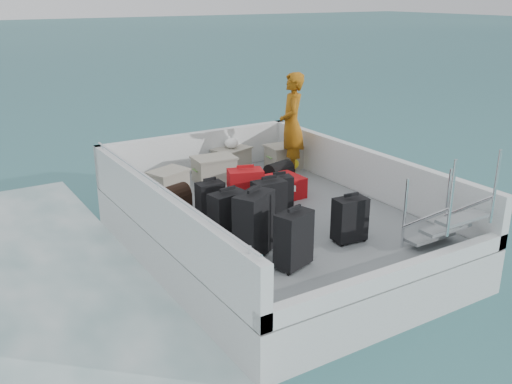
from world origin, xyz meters
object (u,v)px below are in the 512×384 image
at_px(suitcase_3, 294,240).
at_px(suitcase_4, 269,204).
at_px(suitcase_1, 228,218).
at_px(crate_1, 214,170).
at_px(crate_3, 286,157).
at_px(suitcase_6, 350,220).
at_px(crate_2, 232,160).
at_px(suitcase_5, 245,193).
at_px(suitcase_8, 276,188).
at_px(suitcase_0, 254,225).
at_px(crate_0, 169,182).
at_px(suitcase_2, 210,201).
at_px(suitcase_7, 279,194).
at_px(passenger, 292,124).

relative_size(suitcase_3, suitcase_4, 1.05).
bearing_deg(suitcase_1, crate_1, 57.92).
height_order(suitcase_4, crate_3, suitcase_4).
distance_m(suitcase_6, crate_2, 3.51).
bearing_deg(crate_1, suitcase_5, -102.02).
xyz_separation_m(suitcase_1, suitcase_6, (1.34, -0.75, -0.05)).
bearing_deg(crate_2, suitcase_1, -120.25).
bearing_deg(suitcase_4, crate_3, 52.87).
bearing_deg(suitcase_6, suitcase_8, 92.29).
xyz_separation_m(suitcase_0, suitcase_5, (0.60, 1.20, -0.06)).
xyz_separation_m(suitcase_1, suitcase_5, (0.69, 0.73, -0.01)).
xyz_separation_m(crate_0, crate_3, (2.34, 0.15, 0.03)).
relative_size(suitcase_0, suitcase_1, 1.17).
distance_m(suitcase_2, suitcase_5, 0.52).
relative_size(suitcase_8, crate_3, 1.26).
bearing_deg(suitcase_4, crate_2, 73.53).
bearing_deg(suitcase_7, crate_2, 91.36).
distance_m(suitcase_3, crate_2, 3.93).
distance_m(suitcase_0, suitcase_2, 1.32).
bearing_deg(passenger, crate_3, -169.92).
distance_m(suitcase_1, crate_3, 3.42).
bearing_deg(suitcase_2, crate_3, 34.18).
relative_size(suitcase_6, suitcase_8, 0.71).
bearing_deg(crate_3, suitcase_0, -130.54).
relative_size(suitcase_0, suitcase_4, 1.24).
xyz_separation_m(suitcase_3, suitcase_7, (0.84, 1.55, -0.07)).
bearing_deg(passenger, suitcase_7, -9.42).
bearing_deg(crate_2, suitcase_5, -114.38).
distance_m(suitcase_5, suitcase_6, 1.62).
relative_size(suitcase_4, passenger, 0.37).
relative_size(suitcase_2, suitcase_8, 0.66).
xyz_separation_m(suitcase_5, crate_3, (1.80, 1.61, -0.14)).
bearing_deg(suitcase_1, suitcase_8, 28.66).
xyz_separation_m(suitcase_5, passenger, (1.66, 1.25, 0.54)).
height_order(suitcase_5, passenger, passenger).
bearing_deg(suitcase_3, crate_2, 52.79).
height_order(suitcase_7, suitcase_8, suitcase_7).
xyz_separation_m(suitcase_1, suitcase_7, (1.16, 0.59, -0.08)).
height_order(suitcase_7, crate_2, suitcase_7).
bearing_deg(suitcase_1, suitcase_5, 38.54).
height_order(suitcase_1, suitcase_5, suitcase_1).
bearing_deg(suitcase_5, crate_0, 129.61).
bearing_deg(suitcase_5, suitcase_6, -47.19).
height_order(suitcase_3, suitcase_4, suitcase_3).
relative_size(suitcase_6, passenger, 0.33).
bearing_deg(suitcase_7, suitcase_5, 175.88).
bearing_deg(suitcase_0, suitcase_3, -94.00).
height_order(suitcase_3, crate_2, suitcase_3).
bearing_deg(suitcase_4, crate_0, 108.98).
relative_size(suitcase_0, suitcase_3, 1.18).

